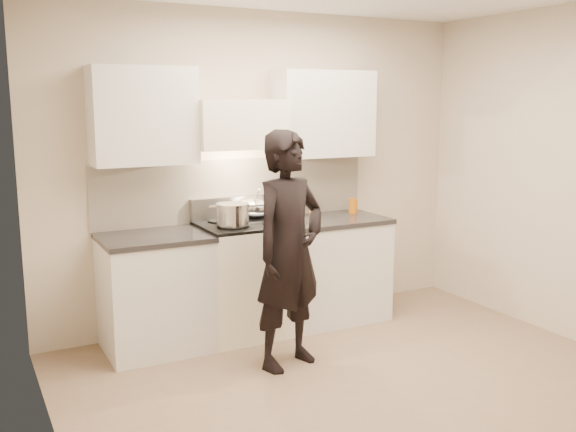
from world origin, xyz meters
The scene contains 11 objects.
ground_plane centered at (0.00, 0.00, 0.00)m, with size 4.00×4.00×0.00m, color #866F57.
room_shell centered at (-0.06, 0.37, 1.60)m, with size 4.04×3.54×2.70m.
stove centered at (-0.30, 1.42, 0.47)m, with size 0.76×0.65×0.96m.
counter_right centered at (0.53, 1.43, 0.46)m, with size 0.92×0.67×0.92m.
counter_left centered at (-1.08, 1.43, 0.46)m, with size 0.82×0.67×0.92m.
wok centered at (-0.16, 1.56, 1.05)m, with size 0.35×0.43×0.28m.
stock_pot centered at (-0.46, 1.33, 1.05)m, with size 0.35×0.34×0.17m.
utensil_crock centered at (0.29, 1.65, 1.00)m, with size 0.10×0.10×0.27m.
spice_jar centered at (0.40, 1.55, 0.96)m, with size 0.04×0.04×0.08m.
oil_glass centered at (0.83, 1.54, 0.99)m, with size 0.08×0.08×0.14m.
person centered at (-0.30, 0.66, 0.87)m, with size 0.64×0.42×1.74m, color black.
Camera 1 is at (-2.40, -3.34, 1.94)m, focal length 40.00 mm.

